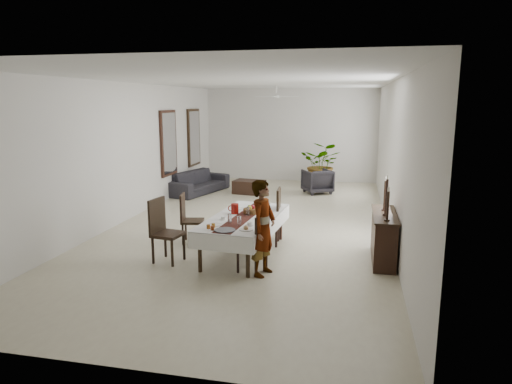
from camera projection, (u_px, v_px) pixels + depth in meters
name	position (u px, v px, depth m)	size (l,w,h in m)	color
floor	(253.00, 223.00, 10.55)	(6.00, 12.00, 0.00)	beige
ceiling	(253.00, 81.00, 9.92)	(6.00, 12.00, 0.02)	silver
wall_back	(290.00, 135.00, 15.99)	(6.00, 0.02, 3.20)	silver
wall_front	(121.00, 222.00, 4.48)	(6.00, 0.02, 3.20)	silver
wall_left	(131.00, 151.00, 10.85)	(0.02, 12.00, 3.20)	silver
wall_right	(392.00, 158.00, 9.61)	(0.02, 12.00, 3.20)	silver
dining_table_top	(244.00, 218.00, 8.29)	(0.94, 2.26, 0.05)	black
table_leg_fl	(200.00, 253.00, 7.47)	(0.07, 0.07, 0.66)	black
table_leg_fr	(248.00, 258.00, 7.23)	(0.07, 0.07, 0.66)	black
table_leg_bl	(242.00, 221.00, 9.48)	(0.07, 0.07, 0.66)	black
table_leg_br	(281.00, 224.00, 9.25)	(0.07, 0.07, 0.66)	black
tablecloth_top	(244.00, 217.00, 8.28)	(1.11, 2.43, 0.01)	silver
tablecloth_drape_left	(216.00, 222.00, 8.47)	(0.01, 2.43, 0.28)	white
tablecloth_drape_right	(274.00, 226.00, 8.15)	(0.01, 2.43, 0.28)	white
tablecloth_drape_near	(220.00, 243.00, 7.18)	(1.11, 0.01, 0.28)	white
tablecloth_drape_far	(263.00, 209.00, 9.44)	(1.11, 0.01, 0.28)	white
table_runner	(244.00, 216.00, 8.28)	(0.33, 2.35, 0.00)	#511F17
red_pitcher	(235.00, 209.00, 8.46)	(0.14, 0.14, 0.19)	maroon
pitcher_handle	(231.00, 208.00, 8.49)	(0.11, 0.11, 0.02)	#97190B
wine_glass_near	(239.00, 221.00, 7.66)	(0.07, 0.07, 0.16)	white
wine_glass_mid	(230.00, 219.00, 7.81)	(0.07, 0.07, 0.16)	silver
wine_glass_far	(248.00, 212.00, 8.30)	(0.07, 0.07, 0.16)	silver
teacup_right	(250.00, 224.00, 7.67)	(0.08, 0.08, 0.06)	silver
saucer_right	(250.00, 225.00, 7.67)	(0.14, 0.14, 0.01)	white
teacup_left	(223.00, 218.00, 8.05)	(0.08, 0.08, 0.06)	white
saucer_left	(223.00, 219.00, 8.05)	(0.14, 0.14, 0.01)	white
plate_near_right	(246.00, 230.00, 7.40)	(0.23, 0.23, 0.01)	silver
bread_near_right	(246.00, 228.00, 7.39)	(0.08, 0.08, 0.08)	tan
plate_near_left	(215.00, 225.00, 7.70)	(0.23, 0.23, 0.01)	silver
plate_far_left	(238.00, 208.00, 8.85)	(0.23, 0.23, 0.01)	white
serving_tray	(225.00, 230.00, 7.35)	(0.34, 0.34, 0.02)	#404146
jam_jar_a	(212.00, 228.00, 7.38)	(0.06, 0.06, 0.07)	maroon
jam_jar_b	(208.00, 227.00, 7.46)	(0.06, 0.06, 0.07)	#924D15
jam_jar_c	(213.00, 225.00, 7.54)	(0.06, 0.06, 0.07)	#965E15
fruit_basket	(251.00, 211.00, 8.48)	(0.28, 0.28, 0.09)	brown
fruit_red	(253.00, 207.00, 8.48)	(0.08, 0.08, 0.08)	maroon
fruit_green	(249.00, 207.00, 8.50)	(0.08, 0.08, 0.08)	olive
fruit_yellow	(250.00, 208.00, 8.42)	(0.08, 0.08, 0.08)	gold
chair_right_near_seat	(252.00, 246.00, 7.47)	(0.42, 0.42, 0.05)	black
chair_right_near_leg_fl	(256.00, 265.00, 7.28)	(0.04, 0.04, 0.41)	black
chair_right_near_leg_fr	(266.00, 258.00, 7.57)	(0.04, 0.04, 0.41)	black
chair_right_near_leg_bl	(238.00, 261.00, 7.45)	(0.04, 0.04, 0.41)	black
chair_right_near_leg_br	(249.00, 255.00, 7.74)	(0.04, 0.04, 0.41)	black
chair_right_near_back	(262.00, 231.00, 7.32)	(0.42, 0.04, 0.53)	black
chair_right_far_seat	(268.00, 220.00, 8.92)	(0.47, 0.47, 0.05)	black
chair_right_far_leg_fl	(276.00, 236.00, 8.76)	(0.05, 0.05, 0.47)	black
chair_right_far_leg_fr	(278.00, 230.00, 9.14)	(0.05, 0.05, 0.47)	black
chair_right_far_leg_bl	(256.00, 235.00, 8.82)	(0.05, 0.05, 0.47)	black
chair_right_far_leg_br	(259.00, 229.00, 9.19)	(0.05, 0.05, 0.47)	black
chair_right_far_back	(279.00, 204.00, 8.83)	(0.47, 0.04, 0.60)	black
chair_left_near_seat	(168.00, 234.00, 7.93)	(0.47, 0.47, 0.05)	black
chair_left_near_leg_fl	(165.00, 244.00, 8.23)	(0.05, 0.05, 0.47)	black
chair_left_near_leg_fr	(153.00, 251.00, 7.88)	(0.05, 0.05, 0.47)	black
chair_left_near_leg_bl	(184.00, 247.00, 8.09)	(0.05, 0.05, 0.47)	black
chair_left_near_leg_br	(172.00, 253.00, 7.73)	(0.05, 0.05, 0.47)	black
chair_left_near_back	(157.00, 215.00, 7.95)	(0.47, 0.04, 0.60)	black
chair_left_far_seat	(193.00, 221.00, 9.03)	(0.42, 0.42, 0.05)	black
chair_left_far_leg_fl	(186.00, 230.00, 9.24)	(0.04, 0.04, 0.41)	black
chair_left_far_leg_fr	(183.00, 235.00, 8.91)	(0.04, 0.04, 0.41)	black
chair_left_far_leg_bl	(203.00, 230.00, 9.24)	(0.04, 0.04, 0.41)	black
chair_left_far_leg_br	(200.00, 235.00, 8.90)	(0.04, 0.04, 0.41)	black
chair_left_far_back	(183.00, 207.00, 8.98)	(0.42, 0.04, 0.53)	black
woman	(263.00, 228.00, 7.28)	(0.57, 0.37, 1.56)	gray
sideboard_body	(384.00, 238.00, 7.99)	(0.37, 1.38, 0.83)	black
sideboard_top	(385.00, 214.00, 7.91)	(0.41, 1.44, 0.03)	black
candlestick_near_base	(387.00, 220.00, 7.42)	(0.09, 0.09, 0.03)	black
candlestick_near_shaft	(388.00, 205.00, 7.37)	(0.05, 0.05, 0.46)	black
candlestick_near_candle	(389.00, 189.00, 7.32)	(0.03, 0.03, 0.07)	#EFE3CF
candlestick_mid_base	(385.00, 215.00, 7.77)	(0.09, 0.09, 0.03)	black
candlestick_mid_shaft	(386.00, 197.00, 7.71)	(0.05, 0.05, 0.60)	black
candlestick_mid_candle	(388.00, 177.00, 7.65)	(0.03, 0.03, 0.07)	white
candlestick_far_base	(384.00, 210.00, 8.13)	(0.09, 0.09, 0.03)	black
candlestick_far_shaft	(385.00, 195.00, 8.07)	(0.05, 0.05, 0.51)	black
candlestick_far_candle	(386.00, 179.00, 8.02)	(0.03, 0.03, 0.07)	beige
sofa	(198.00, 182.00, 14.02)	(2.26, 0.88, 0.66)	#272429
armchair	(317.00, 181.00, 13.93)	(0.78, 0.80, 0.73)	#2A272C
coffee_table	(249.00, 187.00, 13.91)	(0.91, 0.60, 0.40)	black
potted_plant	(322.00, 164.00, 15.05)	(1.32, 1.14, 1.46)	#2D5923
mirror_frame_near	(169.00, 143.00, 12.96)	(0.06, 1.05, 1.85)	black
mirror_glass_near	(170.00, 143.00, 12.95)	(0.01, 0.90, 1.70)	silver
mirror_frame_far	(194.00, 137.00, 14.97)	(0.06, 1.05, 1.85)	black
mirror_glass_far	(195.00, 138.00, 14.96)	(0.01, 0.90, 1.70)	silver
fan_rod	(276.00, 89.00, 12.82)	(0.04, 0.04, 0.20)	white
fan_hub	(276.00, 97.00, 12.86)	(0.16, 0.16, 0.08)	silver
fan_blade_n	(278.00, 97.00, 13.19)	(0.10, 0.55, 0.01)	beige
fan_blade_s	(274.00, 96.00, 12.52)	(0.10, 0.55, 0.01)	silver
fan_blade_e	(289.00, 97.00, 12.78)	(0.55, 0.10, 0.01)	white
fan_blade_w	(264.00, 97.00, 12.93)	(0.55, 0.10, 0.01)	white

